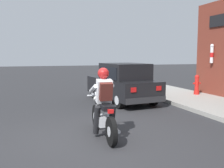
% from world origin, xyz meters
% --- Properties ---
extents(ground_plane, '(80.00, 80.00, 0.00)m').
position_xyz_m(ground_plane, '(0.00, 0.00, 0.00)').
color(ground_plane, '#2B2B2D').
extents(sidewalk_curb, '(2.60, 22.00, 0.14)m').
position_xyz_m(sidewalk_curb, '(5.19, 3.00, 0.07)').
color(sidewalk_curb, '#9E9B93').
rests_on(sidewalk_curb, ground).
extents(motorcycle_with_rider, '(0.56, 2.02, 1.62)m').
position_xyz_m(motorcycle_with_rider, '(0.34, 0.13, 0.68)').
color(motorcycle_with_rider, black).
rests_on(motorcycle_with_rider, ground).
extents(car_hatchback, '(2.08, 3.95, 1.57)m').
position_xyz_m(car_hatchback, '(2.34, 4.25, 0.77)').
color(car_hatchback, black).
rests_on(car_hatchback, ground).
extents(fire_hydrant, '(0.36, 0.24, 0.88)m').
position_xyz_m(fire_hydrant, '(5.89, 4.26, 0.57)').
color(fire_hydrant, red).
rests_on(fire_hydrant, sidewalk_curb).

